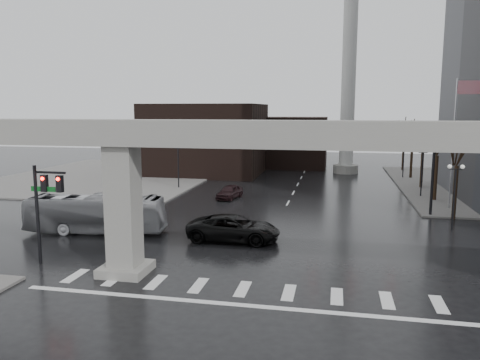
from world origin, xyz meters
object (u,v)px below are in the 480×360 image
at_px(far_car, 230,192).
at_px(city_bus, 95,214).
at_px(signal_mast_arm, 388,149).
at_px(pickup_truck, 234,228).

bearing_deg(far_car, city_bus, -102.87).
bearing_deg(signal_mast_arm, city_bus, -153.59).
xyz_separation_m(city_bus, far_car, (6.89, 15.33, -0.75)).
distance_m(signal_mast_arm, pickup_truck, 16.62).
bearing_deg(pickup_truck, signal_mast_arm, -45.24).
height_order(pickup_truck, city_bus, city_bus).
bearing_deg(far_car, pickup_truck, -64.80).
distance_m(pickup_truck, far_car, 15.86).
relative_size(city_bus, far_car, 2.51).
bearing_deg(signal_mast_arm, pickup_truck, -135.93).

